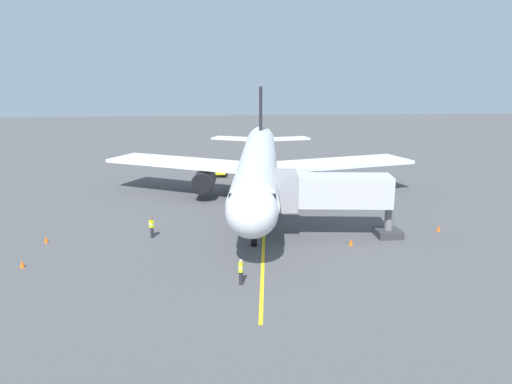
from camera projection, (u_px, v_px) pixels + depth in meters
name	position (u px, v px, depth m)	size (l,w,h in m)	color
ground_plane	(243.00, 203.00, 51.02)	(220.00, 220.00, 0.00)	#4C4C4F
apron_lead_in_line	(264.00, 218.00, 45.66)	(0.24, 40.00, 0.01)	yellow
airplane	(258.00, 164.00, 50.80)	(34.55, 40.33, 11.50)	silver
jet_bridge	(321.00, 192.00, 39.75)	(11.52, 4.14, 5.40)	#B7B7BC
ground_crew_marshaller	(241.00, 272.00, 31.07)	(0.33, 0.44, 1.71)	#23232D
ground_crew_wing_walker	(152.00, 227.00, 40.03)	(0.47, 0.45, 1.71)	#23232D
baggage_cart_near_nose	(220.00, 171.00, 64.19)	(1.67, 2.67, 1.27)	yellow
safety_cone_nose_left	(351.00, 242.00, 38.37)	(0.32, 0.32, 0.55)	#F2590F
safety_cone_nose_right	(46.00, 239.00, 38.97)	(0.32, 0.32, 0.55)	#F2590F
safety_cone_wing_port	(22.00, 264.00, 33.97)	(0.32, 0.32, 0.55)	#F2590F
safety_cone_wing_starboard	(439.00, 228.00, 41.79)	(0.32, 0.32, 0.55)	#F2590F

